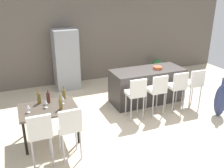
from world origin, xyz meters
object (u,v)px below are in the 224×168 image
wine_glass_far (46,102)px  dining_chair_far (69,125)px  wine_glass_end (28,107)px  refrigerator (66,59)px  fruit_bowl (158,68)px  wine_bottle_near (61,104)px  wine_bottle_left (48,98)px  dining_table (48,111)px  wine_bottle_inner (64,94)px  kitchen_island (147,85)px  potted_plant (157,66)px  bar_chair_left (136,92)px  floor_vase (221,100)px  bar_chair_far (194,82)px  wine_bottle_right (39,98)px  wine_glass_middle (63,98)px  dining_chair_near (40,131)px  bar_chair_middle (157,89)px  bar_chair_right (178,85)px

wine_glass_far → dining_chair_far: bearing=-70.0°
wine_glass_end → refrigerator: 3.14m
fruit_bowl → wine_bottle_near: bearing=-160.5°
wine_bottle_left → fruit_bowl: wine_bottle_left is taller
wine_bottle_near → dining_table: bearing=145.3°
dining_table → wine_bottle_inner: (0.40, 0.30, 0.19)m
wine_bottle_left → wine_glass_end: 0.52m
kitchen_island → dining_table: bearing=-162.3°
dining_chair_far → potted_plant: dining_chair_far is taller
bar_chair_left → wine_glass_far: bearing=-177.6°
kitchen_island → dining_chair_far: bearing=-146.9°
bar_chair_left → floor_vase: bearing=-17.9°
wine_bottle_left → kitchen_island: bearing=13.7°
bar_chair_far → wine_glass_end: bar_chair_far is taller
bar_chair_left → dining_chair_far: (-1.78, -0.87, 0.00)m
dining_table → floor_vase: size_ratio=1.14×
wine_bottle_right → wine_glass_middle: 0.49m
wine_bottle_inner → fruit_bowl: size_ratio=1.20×
dining_chair_near → refrigerator: refrigerator is taller
wine_bottle_near → floor_vase: (3.80, -0.38, -0.43)m
dining_chair_near → wine_glass_middle: bearing=55.5°
bar_chair_middle → wine_bottle_right: 2.76m
bar_chair_far → floor_vase: (0.30, -0.65, -0.27)m
wine_bottle_left → bar_chair_right: bearing=-2.3°
dining_chair_far → floor_vase: size_ratio=1.05×
wine_bottle_near → wine_glass_far: wine_bottle_near is taller
bar_chair_far → wine_glass_end: 4.11m
refrigerator → wine_glass_end: bearing=-115.7°
bar_chair_right → wine_glass_middle: bearing=-179.4°
bar_chair_left → floor_vase: bar_chair_left is taller
dining_chair_near → wine_bottle_right: 1.06m
bar_chair_right → refrigerator: refrigerator is taller
bar_chair_left → refrigerator: 2.87m
bar_chair_right → dining_chair_near: (-3.47, -0.87, 0.00)m
bar_chair_far → potted_plant: bar_chair_far is taller
bar_chair_far → fruit_bowl: (-0.65, 0.75, 0.26)m
kitchen_island → bar_chair_left: size_ratio=1.90×
bar_chair_right → floor_vase: bearing=-38.1°
bar_chair_left → wine_glass_far: 2.08m
bar_chair_far → dining_chair_near: 4.08m
refrigerator → bar_chair_left: bearing=-68.4°
wine_bottle_inner → wine_glass_middle: size_ratio=1.69×
bar_chair_far → wine_bottle_right: size_ratio=3.38×
wine_glass_far → refrigerator: bearing=69.8°
bar_chair_left → wine_glass_end: (-2.41, -0.17, 0.17)m
dining_table → potted_plant: (4.30, 2.75, -0.33)m
dining_chair_far → fruit_bowl: dining_chair_far is taller
floor_vase → dining_chair_far: bearing=-176.6°
kitchen_island → bar_chair_left: 1.13m
bar_chair_middle → wine_glass_far: bar_chair_middle is taller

